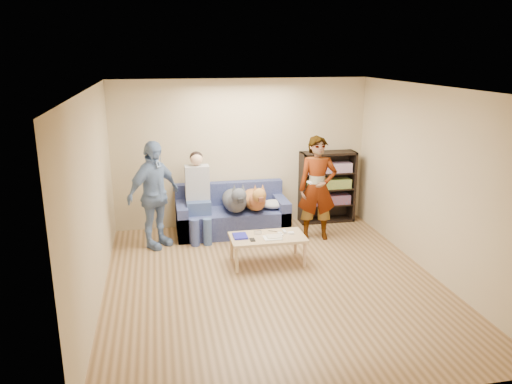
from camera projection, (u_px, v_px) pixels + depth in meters
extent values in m
plane|color=brown|center=(273.00, 282.00, 6.80)|extent=(5.00, 5.00, 0.00)
plane|color=white|center=(275.00, 88.00, 6.10)|extent=(5.00, 5.00, 0.00)
plane|color=tan|center=(242.00, 153.00, 8.81)|extent=(4.50, 0.00, 4.50)
plane|color=tan|center=(344.00, 271.00, 4.09)|extent=(4.50, 0.00, 4.50)
plane|color=tan|center=(93.00, 200.00, 6.03)|extent=(0.00, 5.00, 5.00)
plane|color=tan|center=(433.00, 182.00, 6.87)|extent=(0.00, 5.00, 5.00)
ellipsoid|color=#B6B5BB|center=(273.00, 204.00, 8.59)|extent=(0.41, 0.35, 0.14)
imported|color=gray|center=(317.00, 188.00, 8.20)|extent=(0.69, 0.52, 1.73)
imported|color=#758ABB|center=(154.00, 195.00, 7.84)|extent=(1.03, 0.99, 1.72)
cube|color=white|center=(310.00, 183.00, 7.93)|extent=(0.06, 0.12, 0.03)
cube|color=#1C1D9C|center=(240.00, 236.00, 7.30)|extent=(0.20, 0.26, 0.03)
cube|color=white|center=(272.00, 238.00, 7.24)|extent=(0.26, 0.20, 0.02)
cube|color=beige|center=(274.00, 236.00, 7.26)|extent=(0.22, 0.17, 0.01)
cube|color=silver|center=(258.00, 232.00, 7.41)|extent=(0.11, 0.06, 0.05)
cube|color=silver|center=(284.00, 232.00, 7.47)|extent=(0.04, 0.13, 0.03)
cube|color=white|center=(291.00, 233.00, 7.41)|extent=(0.09, 0.06, 0.03)
cylinder|color=white|center=(281.00, 235.00, 7.34)|extent=(0.07, 0.07, 0.02)
cylinder|color=white|center=(280.00, 233.00, 7.42)|extent=(0.07, 0.07, 0.02)
cylinder|color=#D4571E|center=(269.00, 240.00, 7.17)|extent=(0.13, 0.06, 0.01)
cylinder|color=black|center=(273.00, 231.00, 7.52)|extent=(0.13, 0.08, 0.01)
cube|color=black|center=(252.00, 240.00, 7.17)|extent=(0.07, 0.12, 0.02)
cube|color=#515B93|center=(232.00, 221.00, 8.63)|extent=(1.90, 0.85, 0.42)
cube|color=#515B93|center=(229.00, 193.00, 8.84)|extent=(1.90, 0.18, 0.40)
cube|color=#515B93|center=(182.00, 220.00, 8.45)|extent=(0.18, 0.85, 0.58)
cube|color=#515B93|center=(281.00, 213.00, 8.77)|extent=(0.18, 0.85, 0.58)
cube|color=#3F598A|center=(198.00, 206.00, 8.36)|extent=(0.40, 0.38, 0.22)
cylinder|color=#3C4E85|center=(195.00, 233.00, 8.03)|extent=(0.14, 0.14, 0.47)
cylinder|color=#456199|center=(207.00, 233.00, 8.07)|extent=(0.14, 0.14, 0.47)
cube|color=#AEAEB3|center=(197.00, 183.00, 8.35)|extent=(0.40, 0.24, 0.58)
sphere|color=#E4B089|center=(196.00, 159.00, 8.24)|extent=(0.21, 0.21, 0.21)
ellipsoid|color=black|center=(196.00, 157.00, 8.26)|extent=(0.22, 0.22, 0.19)
ellipsoid|color=#4A4C54|center=(234.00, 200.00, 8.47)|extent=(0.40, 0.85, 0.35)
sphere|color=#50525B|center=(237.00, 201.00, 8.14)|extent=(0.31, 0.31, 0.31)
sphere|color=#474A50|center=(239.00, 196.00, 7.94)|extent=(0.25, 0.25, 0.25)
cube|color=black|center=(240.00, 200.00, 7.83)|extent=(0.08, 0.12, 0.07)
cone|color=#484B51|center=(234.00, 188.00, 7.92)|extent=(0.08, 0.08, 0.12)
cone|color=#484C52|center=(243.00, 187.00, 7.94)|extent=(0.08, 0.08, 0.12)
cylinder|color=#484C52|center=(231.00, 196.00, 8.88)|extent=(0.05, 0.28, 0.16)
ellipsoid|color=#B27636|center=(254.00, 200.00, 8.56)|extent=(0.38, 0.79, 0.33)
sphere|color=#B95F38|center=(257.00, 200.00, 8.26)|extent=(0.28, 0.28, 0.28)
sphere|color=#A76E33|center=(259.00, 195.00, 8.07)|extent=(0.23, 0.23, 0.23)
cube|color=brown|center=(261.00, 199.00, 7.97)|extent=(0.07, 0.11, 0.07)
cone|color=#A85C33|center=(255.00, 188.00, 8.05)|extent=(0.07, 0.07, 0.11)
cone|color=#C5823C|center=(263.00, 188.00, 8.07)|extent=(0.07, 0.07, 0.11)
cylinder|color=#BE723A|center=(250.00, 195.00, 8.94)|extent=(0.04, 0.26, 0.15)
cube|color=tan|center=(268.00, 237.00, 7.33)|extent=(1.10, 0.60, 0.04)
cylinder|color=tan|center=(237.00, 260.00, 7.06)|extent=(0.05, 0.05, 0.38)
cylinder|color=#DAAD86|center=(305.00, 255.00, 7.25)|extent=(0.05, 0.05, 0.38)
cylinder|color=#D4B082|center=(232.00, 247.00, 7.53)|extent=(0.05, 0.05, 0.38)
cylinder|color=tan|center=(295.00, 242.00, 7.72)|extent=(0.05, 0.05, 0.38)
cube|color=black|center=(302.00, 188.00, 9.02)|extent=(0.04, 0.34, 1.30)
cube|color=black|center=(352.00, 186.00, 9.20)|extent=(0.04, 0.34, 1.30)
cube|color=black|center=(328.00, 153.00, 8.94)|extent=(1.00, 0.34, 0.04)
cube|color=black|center=(326.00, 220.00, 9.28)|extent=(1.00, 0.34, 0.04)
cube|color=black|center=(324.00, 185.00, 9.26)|extent=(1.00, 0.02, 1.30)
cube|color=black|center=(326.00, 204.00, 9.20)|extent=(0.94, 0.32, 0.03)
cube|color=black|center=(327.00, 189.00, 9.12)|extent=(0.94, 0.32, 0.02)
cube|color=black|center=(328.00, 173.00, 9.03)|extent=(0.94, 0.32, 0.02)
cube|color=#B23333|center=(327.00, 199.00, 9.15)|extent=(0.84, 0.24, 0.17)
cube|color=gold|center=(328.00, 184.00, 9.07)|extent=(0.84, 0.24, 0.17)
cube|color=#994C99|center=(328.00, 168.00, 8.99)|extent=(0.84, 0.24, 0.17)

